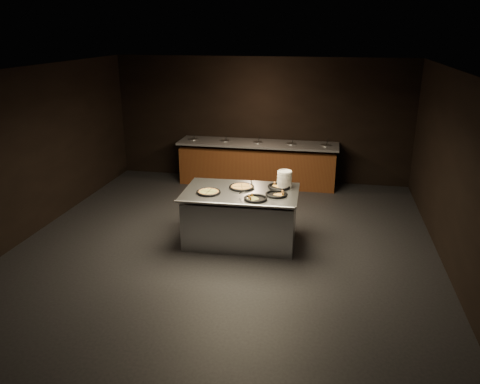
{
  "coord_description": "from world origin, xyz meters",
  "views": [
    {
      "loc": [
        1.62,
        -6.88,
        3.51
      ],
      "look_at": [
        0.22,
        0.3,
        0.93
      ],
      "focal_mm": 35.0,
      "sensor_mm": 36.0,
      "label": 1
    }
  ],
  "objects_px": {
    "plate_stack": "(284,179)",
    "pan_veggie_whole": "(209,192)",
    "pan_cheese_whole": "(242,187)",
    "serving_counter": "(241,217)"
  },
  "relations": [
    {
      "from": "pan_veggie_whole",
      "to": "pan_cheese_whole",
      "type": "bearing_deg",
      "value": 36.43
    },
    {
      "from": "pan_cheese_whole",
      "to": "pan_veggie_whole",
      "type": "bearing_deg",
      "value": -143.57
    },
    {
      "from": "plate_stack",
      "to": "pan_veggie_whole",
      "type": "distance_m",
      "value": 1.33
    },
    {
      "from": "serving_counter",
      "to": "pan_veggie_whole",
      "type": "height_order",
      "value": "pan_veggie_whole"
    },
    {
      "from": "serving_counter",
      "to": "plate_stack",
      "type": "relative_size",
      "value": 6.94
    },
    {
      "from": "plate_stack",
      "to": "pan_veggie_whole",
      "type": "bearing_deg",
      "value": -154.7
    },
    {
      "from": "serving_counter",
      "to": "plate_stack",
      "type": "height_order",
      "value": "plate_stack"
    },
    {
      "from": "plate_stack",
      "to": "pan_cheese_whole",
      "type": "height_order",
      "value": "plate_stack"
    },
    {
      "from": "pan_veggie_whole",
      "to": "serving_counter",
      "type": "bearing_deg",
      "value": 22.2
    },
    {
      "from": "pan_veggie_whole",
      "to": "pan_cheese_whole",
      "type": "relative_size",
      "value": 0.93
    }
  ]
}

